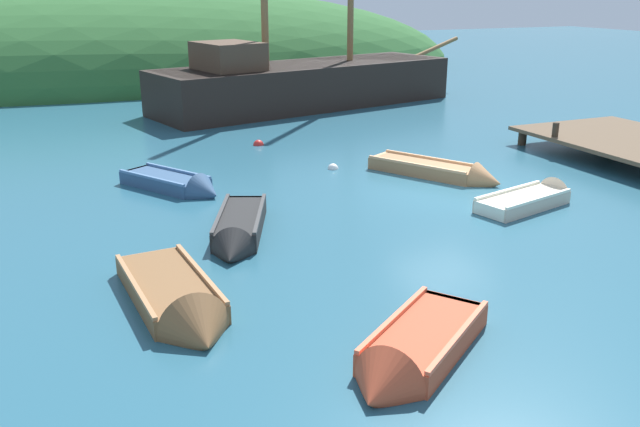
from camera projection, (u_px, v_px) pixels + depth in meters
name	position (u px, v px, depth m)	size (l,w,h in m)	color
ground_plane	(446.00, 191.00, 17.66)	(120.00, 120.00, 0.00)	#285B70
shore_hill	(129.00, 75.00, 40.90)	(43.81, 20.12, 10.44)	#2D602D
sailing_ship	(303.00, 90.00, 29.86)	(16.57, 6.95, 13.33)	black
rowboat_near_dock	(179.00, 306.00, 11.02)	(1.43, 3.66, 1.16)	brown
rowboat_center	(178.00, 186.00, 17.67)	(2.47, 3.24, 0.95)	#335175
rowboat_outer_left	(442.00, 173.00, 18.87)	(2.77, 3.92, 0.96)	#9E7047
rowboat_outer_right	(411.00, 357.00, 9.50)	(3.13, 2.67, 1.05)	#C64C2D
rowboat_portside	(535.00, 200.00, 16.53)	(3.30, 1.68, 0.92)	beige
rowboat_far	(238.00, 232.00, 14.27)	(2.17, 3.48, 0.89)	black
buoy_white	(333.00, 169.00, 19.78)	(0.32, 0.32, 0.32)	white
buoy_red	(258.00, 145.00, 22.76)	(0.36, 0.36, 0.36)	red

